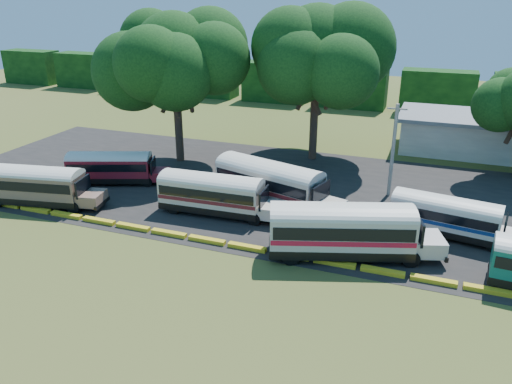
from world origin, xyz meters
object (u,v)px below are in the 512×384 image
(bus_beige, at_px, (36,184))
(bus_cream_west, at_px, (214,192))
(tree_west, at_px, (174,53))
(bus_red, at_px, (112,166))
(bus_white_red, at_px, (345,228))

(bus_beige, distance_m, bus_cream_west, 14.56)
(tree_west, bearing_deg, bus_beige, -110.34)
(bus_beige, distance_m, bus_red, 6.90)
(bus_cream_west, bearing_deg, bus_white_red, -19.17)
(bus_beige, bearing_deg, tree_west, 59.04)
(bus_red, distance_m, tree_west, 12.30)
(bus_red, height_order, bus_cream_west, bus_cream_west)
(bus_beige, distance_m, bus_white_red, 24.96)
(bus_red, bearing_deg, bus_white_red, -35.91)
(bus_beige, relative_size, bus_cream_west, 1.03)
(tree_west, bearing_deg, bus_cream_west, -50.81)
(bus_red, height_order, tree_west, tree_west)
(tree_west, bearing_deg, bus_white_red, -35.71)
(bus_red, bearing_deg, tree_west, 52.10)
(bus_cream_west, xyz_separation_m, bus_white_red, (10.80, -3.26, 0.26))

